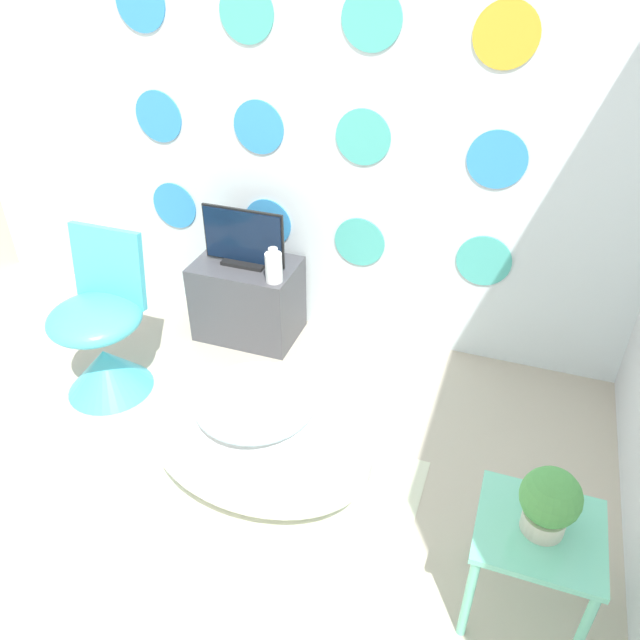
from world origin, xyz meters
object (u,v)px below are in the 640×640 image
at_px(vase, 274,267).
at_px(potted_plant_left, 550,501).
at_px(bathtub, 259,444).
at_px(chair, 103,343).
at_px(tv, 244,240).

relative_size(vase, potted_plant_left, 0.78).
bearing_deg(bathtub, vase, 108.84).
bearing_deg(vase, chair, -140.38).
height_order(bathtub, potted_plant_left, potted_plant_left).
distance_m(bathtub, chair, 1.06).
relative_size(tv, potted_plant_left, 1.88).
bearing_deg(tv, vase, -27.75).
height_order(chair, vase, chair).
relative_size(bathtub, tv, 2.07).
bearing_deg(vase, tv, 152.25).
distance_m(tv, potted_plant_left, 2.04).
bearing_deg(potted_plant_left, vase, 141.52).
distance_m(bathtub, potted_plant_left, 1.14).
height_order(tv, potted_plant_left, tv).
distance_m(tv, vase, 0.26).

